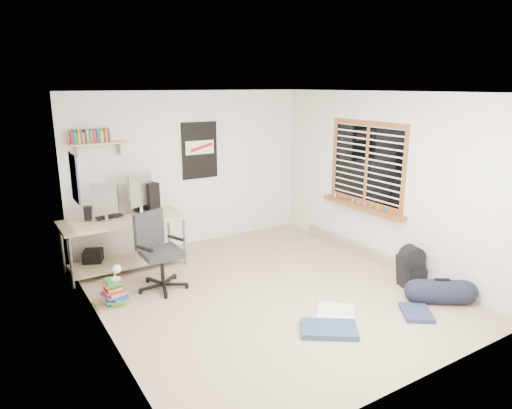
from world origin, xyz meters
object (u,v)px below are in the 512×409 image
desk (125,244)px  book_stack (115,292)px  duffel_bag (441,292)px  backpack (411,270)px  office_chair (161,253)px

desk → book_stack: bearing=-130.0°
duffel_bag → book_stack: duffel_bag is taller
backpack → duffel_bag: size_ratio=0.74×
office_chair → backpack: size_ratio=2.35×
desk → backpack: desk is taller
desk → backpack: size_ratio=3.92×
office_chair → book_stack: (-0.66, -0.12, -0.34)m
desk → duffel_bag: bearing=-63.7°
duffel_bag → desk: bearing=168.3°
backpack → duffel_bag: bearing=-85.7°
book_stack → office_chair: bearing=10.3°
book_stack → backpack: bearing=-23.2°
office_chair → book_stack: 0.75m
office_chair → book_stack: office_chair is taller
backpack → book_stack: backpack is taller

